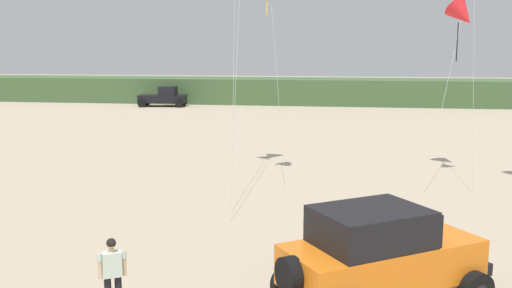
# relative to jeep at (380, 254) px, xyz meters

# --- Properties ---
(dune_ridge) EXTENTS (90.00, 6.37, 2.58)m
(dune_ridge) POSITION_rel_jeep_xyz_m (-6.74, 47.03, 0.09)
(dune_ridge) COLOR #426038
(dune_ridge) RESTS_ON ground_plane
(jeep) EXTENTS (4.93, 4.39, 2.26)m
(jeep) POSITION_rel_jeep_xyz_m (0.00, 0.00, 0.00)
(jeep) COLOR orange
(jeep) RESTS_ON ground_plane
(person_watching) EXTENTS (0.56, 0.44, 1.67)m
(person_watching) POSITION_rel_jeep_xyz_m (-5.68, -1.18, -0.26)
(person_watching) COLOR #DBB28E
(person_watching) RESTS_ON ground_plane
(distant_pickup) EXTENTS (4.75, 2.76, 1.98)m
(distant_pickup) POSITION_rel_jeep_xyz_m (-18.33, 41.71, -0.26)
(distant_pickup) COLOR black
(distant_pickup) RESTS_ON ground_plane
(kite_blue_swept) EXTENTS (2.78, 4.97, 7.95)m
(kite_blue_swept) POSITION_rel_jeep_xyz_m (4.24, 14.44, 5.90)
(kite_blue_swept) COLOR red
(kite_blue_swept) RESTS_ON ground_plane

